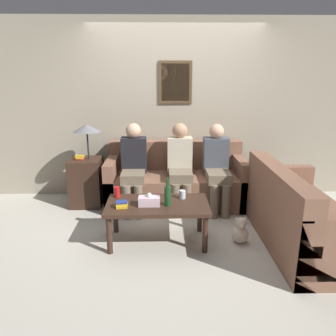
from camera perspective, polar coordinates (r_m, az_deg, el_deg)
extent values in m
plane|color=beige|center=(4.39, 1.66, -8.44)|extent=(16.00, 16.00, 0.00)
cube|color=#9E937F|center=(4.94, 1.24, 10.06)|extent=(9.00, 0.06, 2.60)
cube|color=#4C3823|center=(4.87, 1.29, 14.69)|extent=(0.48, 0.02, 0.60)
cube|color=beige|center=(4.86, 1.29, 14.68)|extent=(0.40, 0.01, 0.52)
cube|color=brown|center=(4.71, 1.42, -3.70)|extent=(1.95, 0.82, 0.45)
cube|color=brown|center=(4.88, 1.28, 2.36)|extent=(1.95, 0.20, 0.42)
cube|color=brown|center=(4.72, -9.61, -2.42)|extent=(0.14, 0.82, 0.68)
cube|color=brown|center=(4.80, 12.27, -2.24)|extent=(0.14, 0.82, 0.68)
cube|color=brown|center=(3.92, 22.39, -9.26)|extent=(0.82, 1.68, 0.45)
cube|color=brown|center=(3.65, 18.69, -3.37)|extent=(0.20, 1.68, 0.42)
cube|color=brown|center=(4.53, 18.77, -3.85)|extent=(0.82, 0.14, 0.68)
cube|color=#382319|center=(3.61, -1.86, -6.48)|extent=(1.12, 0.61, 0.04)
cylinder|color=#382319|center=(3.53, -10.18, -11.43)|extent=(0.06, 0.06, 0.42)
cylinder|color=#382319|center=(3.52, 6.50, -11.36)|extent=(0.06, 0.06, 0.42)
cylinder|color=#382319|center=(3.96, -9.13, -8.17)|extent=(0.06, 0.06, 0.42)
cylinder|color=#382319|center=(3.95, 5.56, -8.09)|extent=(0.06, 0.06, 0.42)
cube|color=#382319|center=(4.80, -13.98, -2.39)|extent=(0.44, 0.44, 0.68)
cylinder|color=#262628|center=(4.65, -13.78, 3.94)|extent=(0.02, 0.02, 0.41)
cone|color=slate|center=(4.61, -13.97, 6.77)|extent=(0.38, 0.38, 0.10)
cube|color=red|center=(4.70, -15.10, 1.53)|extent=(0.11, 0.09, 0.02)
cube|color=gold|center=(4.69, -15.12, 1.76)|extent=(0.10, 0.09, 0.02)
cube|color=gold|center=(4.69, -15.14, 2.02)|extent=(0.13, 0.09, 0.02)
cylinder|color=#19421E|center=(3.51, -0.08, -4.90)|extent=(0.07, 0.07, 0.21)
cylinder|color=#19421E|center=(3.46, -0.08, -2.56)|extent=(0.03, 0.03, 0.09)
cylinder|color=silver|center=(3.73, 2.51, -4.61)|extent=(0.07, 0.07, 0.09)
cube|color=gold|center=(3.53, -8.07, -6.59)|extent=(0.13, 0.11, 0.03)
cube|color=gold|center=(3.51, -8.09, -6.18)|extent=(0.14, 0.10, 0.02)
cube|color=navy|center=(3.51, -8.10, -5.88)|extent=(0.13, 0.11, 0.02)
cylinder|color=red|center=(3.81, -8.90, -4.13)|extent=(0.07, 0.07, 0.12)
cube|color=silver|center=(3.54, -3.28, -5.77)|extent=(0.23, 0.12, 0.10)
sphere|color=white|center=(3.51, -3.30, -4.71)|extent=(0.05, 0.05, 0.05)
cube|color=#756651|center=(4.39, -6.06, -1.45)|extent=(0.31, 0.45, 0.14)
cylinder|color=#756651|center=(4.29, -7.21, -5.89)|extent=(0.11, 0.11, 0.45)
cylinder|color=#756651|center=(4.27, -5.16, -5.89)|extent=(0.11, 0.11, 0.45)
cube|color=black|center=(4.54, -5.93, 2.30)|extent=(0.34, 0.22, 0.48)
sphere|color=tan|center=(4.47, -6.05, 6.45)|extent=(0.21, 0.21, 0.21)
cube|color=#756651|center=(4.42, 2.17, -1.28)|extent=(0.31, 0.45, 0.14)
cylinder|color=#756651|center=(4.30, 1.28, -5.70)|extent=(0.11, 0.11, 0.45)
cylinder|color=#756651|center=(4.31, 3.32, -5.67)|extent=(0.11, 0.11, 0.45)
cube|color=beige|center=(4.57, 2.03, 2.41)|extent=(0.34, 0.22, 0.48)
sphere|color=tan|center=(4.50, 2.08, 6.52)|extent=(0.21, 0.21, 0.21)
cube|color=#756651|center=(4.44, 8.65, -1.35)|extent=(0.31, 0.47, 0.14)
cylinder|color=#756651|center=(4.31, 8.01, -5.82)|extent=(0.11, 0.11, 0.45)
cylinder|color=#756651|center=(4.33, 10.02, -5.77)|extent=(0.11, 0.11, 0.45)
cube|color=#474C56|center=(4.60, 8.28, 2.34)|extent=(0.34, 0.22, 0.47)
sphere|color=tan|center=(4.54, 8.45, 6.34)|extent=(0.20, 0.20, 0.20)
sphere|color=beige|center=(3.82, 12.45, -11.23)|extent=(0.19, 0.19, 0.19)
sphere|color=beige|center=(3.76, 12.58, -9.35)|extent=(0.12, 0.12, 0.12)
sphere|color=beige|center=(3.73, 11.96, -8.77)|extent=(0.04, 0.04, 0.04)
sphere|color=beige|center=(3.75, 13.27, -8.72)|extent=(0.04, 0.04, 0.04)
sphere|color=#FFEAD1|center=(3.72, 12.75, -9.76)|extent=(0.05, 0.05, 0.05)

